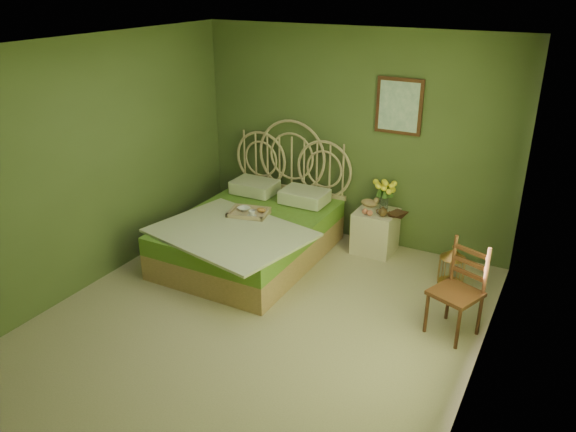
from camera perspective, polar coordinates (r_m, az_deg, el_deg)
The scene contains 14 objects.
floor at distance 5.61m, azimuth -2.89°, elevation -10.56°, with size 4.50×4.50×0.00m, color tan.
ceiling at distance 4.69m, azimuth -3.55°, elevation 16.83°, with size 4.50×4.50×0.00m, color silver.
wall_back at distance 6.93m, azimuth 6.59°, elevation 7.88°, with size 4.00×4.00×0.00m, color #526636.
wall_left at distance 6.23m, azimuth -19.17°, elevation 4.97°, with size 4.50×4.50×0.00m, color #526636.
wall_right at distance 4.39m, azimuth 19.77°, elevation -2.74°, with size 4.50×4.50×0.00m, color #526636.
wall_art at distance 6.62m, azimuth 11.22°, elevation 10.88°, with size 0.54×0.04×0.64m.
bed at distance 6.69m, azimuth -3.62°, elevation -1.60°, with size 1.84×2.32×1.44m.
nightstand at distance 6.87m, azimuth 8.99°, elevation -0.85°, with size 0.47×0.48×0.95m.
chair at distance 5.46m, azimuth 16.93°, elevation -6.52°, with size 0.52×0.52×0.91m.
birdcage at distance 6.39m, azimuth 16.31°, elevation -4.92°, with size 0.27×0.27×0.42m.
book_lower at distance 6.75m, azimuth 10.49°, elevation 0.32°, with size 0.17×0.23×0.02m, color #381E0F.
book_upper at distance 6.75m, azimuth 10.50°, elevation 0.47°, with size 0.15×0.20×0.02m, color #472819.
cereal_bowl at distance 6.67m, azimuth -4.51°, elevation 0.73°, with size 0.14×0.14×0.04m, color white.
coffee_cup at distance 6.49m, azimuth -3.70°, elevation 0.27°, with size 0.08×0.08×0.07m, color white.
Camera 1 is at (2.45, -3.97, 3.13)m, focal length 35.00 mm.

